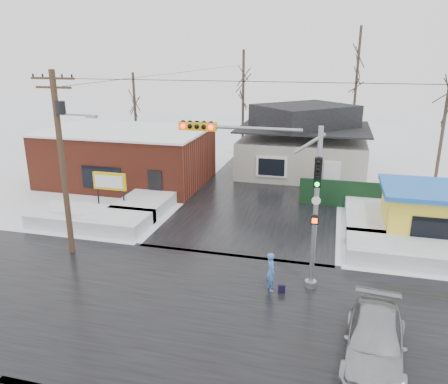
% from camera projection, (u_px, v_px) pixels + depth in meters
% --- Properties ---
extents(ground, '(120.00, 120.00, 0.00)m').
position_uv_depth(ground, '(202.00, 312.00, 17.12)').
color(ground, white).
rests_on(ground, ground).
extents(road_ns, '(10.00, 120.00, 0.02)m').
position_uv_depth(road_ns, '(202.00, 311.00, 17.12)').
color(road_ns, black).
rests_on(road_ns, ground).
extents(road_ew, '(120.00, 10.00, 0.02)m').
position_uv_depth(road_ew, '(202.00, 311.00, 17.12)').
color(road_ew, black).
rests_on(road_ew, ground).
extents(snowbank_nw, '(7.00, 3.00, 0.80)m').
position_uv_depth(snowbank_nw, '(91.00, 219.00, 25.60)').
color(snowbank_nw, white).
rests_on(snowbank_nw, ground).
extents(snowbank_ne, '(7.00, 3.00, 0.80)m').
position_uv_depth(snowbank_ne, '(420.00, 252.00, 21.31)').
color(snowbank_ne, white).
rests_on(snowbank_ne, ground).
extents(snowbank_nside_w, '(3.00, 8.00, 0.80)m').
position_uv_depth(snowbank_nside_w, '(156.00, 196.00, 29.74)').
color(snowbank_nside_w, white).
rests_on(snowbank_nside_w, ground).
extents(snowbank_nside_e, '(3.00, 8.00, 0.80)m').
position_uv_depth(snowbank_nside_e, '(371.00, 214.00, 26.40)').
color(snowbank_nside_e, white).
rests_on(snowbank_nside_e, ground).
extents(traffic_signal, '(6.05, 0.68, 7.00)m').
position_uv_depth(traffic_signal, '(278.00, 184.00, 17.90)').
color(traffic_signal, gray).
rests_on(traffic_signal, ground).
extents(utility_pole, '(3.15, 0.44, 9.00)m').
position_uv_depth(utility_pole, '(63.00, 154.00, 20.69)').
color(utility_pole, '#382619').
rests_on(utility_pole, ground).
extents(brick_building, '(12.20, 8.20, 4.12)m').
position_uv_depth(brick_building, '(127.00, 156.00, 33.87)').
color(brick_building, maroon).
rests_on(brick_building, ground).
extents(marquee_sign, '(2.20, 0.21, 2.55)m').
position_uv_depth(marquee_sign, '(110.00, 182.00, 27.44)').
color(marquee_sign, black).
rests_on(marquee_sign, ground).
extents(house, '(10.40, 8.40, 5.76)m').
position_uv_depth(house, '(303.00, 142.00, 36.14)').
color(house, '#A8A598').
rests_on(house, ground).
extents(kiosk, '(4.60, 4.60, 2.88)m').
position_uv_depth(kiosk, '(424.00, 212.00, 23.63)').
color(kiosk, yellow).
rests_on(kiosk, ground).
extents(fence, '(8.00, 0.12, 1.80)m').
position_uv_depth(fence, '(362.00, 195.00, 28.21)').
color(fence, black).
rests_on(fence, ground).
extents(tree_far_left, '(3.00, 3.00, 10.00)m').
position_uv_depth(tree_far_left, '(243.00, 73.00, 39.64)').
color(tree_far_left, '#332821').
rests_on(tree_far_left, ground).
extents(tree_far_mid, '(3.00, 3.00, 12.00)m').
position_uv_depth(tree_far_mid, '(359.00, 55.00, 38.62)').
color(tree_far_mid, '#332821').
rests_on(tree_far_mid, ground).
extents(tree_far_west, '(3.00, 3.00, 8.00)m').
position_uv_depth(tree_far_west, '(134.00, 90.00, 40.67)').
color(tree_far_west, '#332821').
rests_on(tree_far_west, ground).
extents(pedestrian, '(0.63, 0.74, 1.72)m').
position_uv_depth(pedestrian, '(271.00, 272.00, 18.42)').
color(pedestrian, '#4577C2').
rests_on(pedestrian, ground).
extents(car, '(2.37, 4.89, 1.37)m').
position_uv_depth(car, '(375.00, 342.00, 14.26)').
color(car, '#A4A6AB').
rests_on(car, ground).
extents(shopping_bag, '(0.30, 0.21, 0.35)m').
position_uv_depth(shopping_bag, '(282.00, 289.00, 18.39)').
color(shopping_bag, black).
rests_on(shopping_bag, ground).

